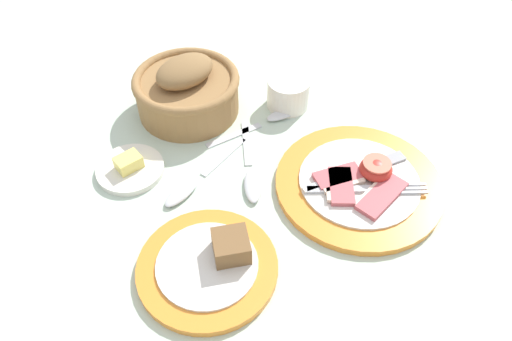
% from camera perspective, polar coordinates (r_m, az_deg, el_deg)
% --- Properties ---
extents(ground_plane, '(3.00, 3.00, 0.00)m').
position_cam_1_polar(ground_plane, '(0.76, 4.61, -4.81)').
color(ground_plane, '#B7CCB7').
extents(breakfast_plate, '(0.26, 0.26, 0.04)m').
position_cam_1_polar(breakfast_plate, '(0.80, 11.92, -1.58)').
color(breakfast_plate, orange).
rests_on(breakfast_plate, ground_plane).
extents(bread_plate, '(0.19, 0.19, 0.05)m').
position_cam_1_polar(bread_plate, '(0.70, -5.24, -10.65)').
color(bread_plate, orange).
rests_on(bread_plate, ground_plane).
extents(sugar_cup, '(0.08, 0.08, 0.06)m').
position_cam_1_polar(sugar_cup, '(0.92, 3.72, 8.93)').
color(sugar_cup, white).
rests_on(sugar_cup, ground_plane).
extents(bread_basket, '(0.19, 0.19, 0.11)m').
position_cam_1_polar(bread_basket, '(0.91, -7.90, 9.14)').
color(bread_basket, olive).
rests_on(bread_basket, ground_plane).
extents(butter_dish, '(0.11, 0.11, 0.03)m').
position_cam_1_polar(butter_dish, '(0.84, -14.20, 0.28)').
color(butter_dish, silver).
rests_on(butter_dish, ground_plane).
extents(teaspoon_by_saucer, '(0.18, 0.10, 0.01)m').
position_cam_1_polar(teaspoon_by_saucer, '(0.80, -7.19, -1.37)').
color(teaspoon_by_saucer, silver).
rests_on(teaspoon_by_saucer, ground_plane).
extents(teaspoon_near_cup, '(0.19, 0.03, 0.01)m').
position_cam_1_polar(teaspoon_near_cup, '(0.90, 1.73, 5.93)').
color(teaspoon_near_cup, silver).
rests_on(teaspoon_near_cup, ground_plane).
extents(teaspoon_stray, '(0.09, 0.19, 0.01)m').
position_cam_1_polar(teaspoon_stray, '(0.81, -0.56, -0.37)').
color(teaspoon_stray, silver).
rests_on(teaspoon_stray, ground_plane).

